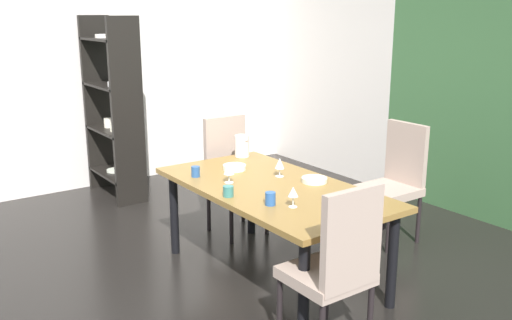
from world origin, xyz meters
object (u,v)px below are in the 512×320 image
display_shelf (113,108)px  chair_head_far (396,177)px  cup_left (228,191)px  chair_right_near (336,264)px  wine_glass_front (280,164)px  serving_bowl_north (314,180)px  wine_glass_west (293,192)px  serving_bowl_center (234,167)px  chair_left_far (232,170)px  cup_south (270,199)px  dining_table (272,195)px  cup_east (196,172)px  pitcher_near_window (242,146)px  wine_glass_corner (229,169)px

display_shelf → chair_head_far: bearing=30.2°
cup_left → chair_right_near: bearing=6.4°
wine_glass_front → serving_bowl_north: bearing=24.6°
wine_glass_west → serving_bowl_center: bearing=169.4°
chair_head_far → wine_glass_front: chair_head_far is taller
chair_right_near → chair_head_far: 1.90m
display_shelf → cup_left: bearing=-4.9°
chair_left_far → cup_south: size_ratio=11.96×
dining_table → display_shelf: bearing=-176.1°
serving_bowl_center → wine_glass_west: bearing=-10.6°
chair_head_far → display_shelf: bearing=30.2°
serving_bowl_north → dining_table: bearing=-110.4°
cup_east → dining_table: bearing=33.6°
serving_bowl_north → cup_east: 0.91m
wine_glass_west → cup_east: size_ratio=1.69×
wine_glass_front → serving_bowl_center: (-0.36, -0.18, -0.08)m
dining_table → chair_head_far: bearing=89.6°
cup_left → pitcher_near_window: size_ratio=0.39×
wine_glass_front → cup_east: (-0.37, -0.53, -0.06)m
chair_left_far → cup_south: (1.33, -0.56, 0.20)m
wine_glass_front → cup_south: size_ratio=1.68×
wine_glass_front → wine_glass_west: 0.70m
chair_head_far → wine_glass_front: bearing=82.1°
chair_left_far → wine_glass_front: bearing=82.6°
serving_bowl_center → pitcher_near_window: 0.44m
serving_bowl_north → cup_left: (-0.08, -0.70, 0.02)m
wine_glass_front → serving_bowl_north: 0.30m
cup_left → cup_south: cup_south is taller
cup_left → cup_east: bearing=174.3°
display_shelf → dining_table: bearing=3.9°
chair_head_far → wine_glass_west: (0.45, -1.51, 0.26)m
wine_glass_west → serving_bowl_center: (-0.97, 0.18, -0.08)m
wine_glass_front → wine_glass_corner: wine_glass_corner is taller
display_shelf → wine_glass_front: display_shelf is taller
chair_right_near → serving_bowl_north: bearing=56.0°
dining_table → serving_bowl_center: 0.52m
dining_table → cup_south: size_ratio=21.29×
chair_right_near → chair_left_far: chair_left_far is taller
serving_bowl_center → serving_bowl_north: bearing=25.5°
chair_right_near → chair_left_far: size_ratio=1.00×
chair_left_far → wine_glass_front: size_ratio=7.10×
serving_bowl_north → cup_south: (0.22, -0.57, 0.03)m
display_shelf → serving_bowl_north: 2.74m
cup_east → serving_bowl_center: bearing=88.8°
wine_glass_west → chair_head_far: bearing=106.5°
chair_head_far → cup_south: (0.33, -1.60, 0.21)m
dining_table → wine_glass_west: wine_glass_west is taller
chair_left_far → wine_glass_west: size_ratio=7.58×
chair_left_far → wine_glass_front: chair_left_far is taller
dining_table → cup_east: size_ratio=22.75×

